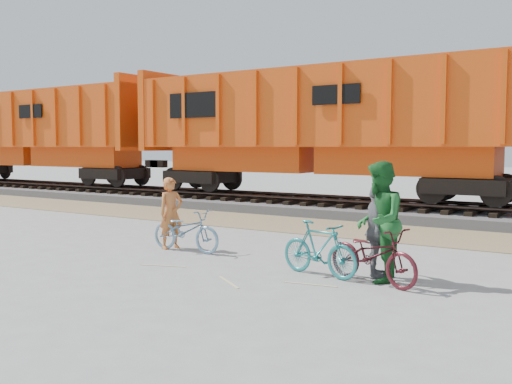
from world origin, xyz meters
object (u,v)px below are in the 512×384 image
at_px(bicycle_blue, 186,230).
at_px(person_woman, 376,231).
at_px(hopper_car_left, 41,131).
at_px(person_solo, 171,213).
at_px(bicycle_maroon, 373,255).
at_px(hopper_car_center, 318,125).
at_px(person_man, 379,222).
at_px(bicycle_teal, 319,249).

bearing_deg(bicycle_blue, person_woman, -92.79).
height_order(hopper_car_left, person_solo, hopper_car_left).
bearing_deg(bicycle_maroon, hopper_car_center, 50.65).
xyz_separation_m(bicycle_maroon, person_solo, (-4.91, 0.64, 0.31)).
bearing_deg(bicycle_blue, bicycle_maroon, -97.91).
xyz_separation_m(hopper_car_center, person_solo, (0.62, -8.31, -2.22)).
distance_m(hopper_car_center, person_solo, 8.62).
bearing_deg(person_woman, person_man, -173.02).
distance_m(hopper_car_center, bicycle_maroon, 10.82).
relative_size(bicycle_blue, bicycle_teal, 1.10).
distance_m(bicycle_blue, bicycle_teal, 3.49).
relative_size(hopper_car_center, bicycle_maroon, 7.85).
height_order(person_man, person_woman, person_man).
bearing_deg(person_solo, hopper_car_left, 80.72).
relative_size(hopper_car_center, person_solo, 8.94).
relative_size(hopper_car_left, bicycle_teal, 8.83).
distance_m(bicycle_maroon, person_woman, 0.53).
xyz_separation_m(hopper_car_center, bicycle_blue, (1.12, -8.41, -2.55)).
bearing_deg(hopper_car_center, bicycle_maroon, -58.28).
height_order(bicycle_blue, person_woman, person_woman).
relative_size(bicycle_blue, person_solo, 1.11).
bearing_deg(bicycle_blue, person_man, -95.47).
relative_size(bicycle_teal, person_man, 0.79).
relative_size(hopper_car_left, hopper_car_center, 1.00).
relative_size(hopper_car_left, bicycle_blue, 8.06).
height_order(hopper_car_left, person_woman, hopper_car_left).
xyz_separation_m(person_man, person_woman, (-0.13, 0.21, -0.20)).
height_order(bicycle_maroon, person_solo, person_solo).
bearing_deg(person_solo, person_man, -76.51).
bearing_deg(person_solo, hopper_car_center, 22.98).
height_order(hopper_car_center, person_solo, hopper_car_center).
bearing_deg(hopper_car_left, hopper_car_center, 0.00).
height_order(person_solo, person_man, person_man).
bearing_deg(person_man, person_woman, -165.65).
relative_size(bicycle_maroon, person_man, 0.89).
distance_m(bicycle_teal, person_woman, 1.02).
xyz_separation_m(bicycle_blue, person_solo, (-0.50, 0.10, 0.33)).
bearing_deg(person_woman, bicycle_teal, 91.11).
relative_size(hopper_car_center, bicycle_teal, 8.83).
distance_m(bicycle_teal, bicycle_maroon, 0.97).
bearing_deg(person_woman, hopper_car_center, 8.22).
bearing_deg(bicycle_blue, bicycle_teal, -100.05).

